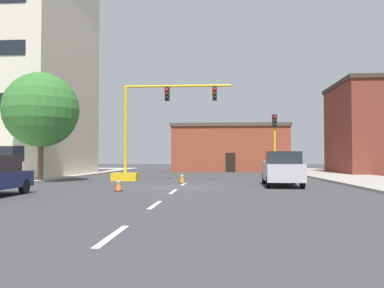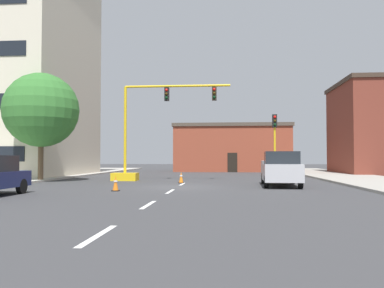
{
  "view_description": "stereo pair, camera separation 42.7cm",
  "coord_description": "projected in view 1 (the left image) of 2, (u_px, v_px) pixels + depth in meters",
  "views": [
    {
      "loc": [
        2.26,
        -22.33,
        1.64
      ],
      "look_at": [
        0.15,
        7.84,
        2.68
      ],
      "focal_mm": 37.45,
      "sensor_mm": 36.0,
      "label": 1
    },
    {
      "loc": [
        2.69,
        -22.3,
        1.64
      ],
      "look_at": [
        0.15,
        7.84,
        2.68
      ],
      "focal_mm": 37.45,
      "sensor_mm": 36.0,
      "label": 2
    }
  ],
  "objects": [
    {
      "name": "ground_plane",
      "position": [
        180.0,
        187.0,
        22.37
      ],
      "size": [
        160.0,
        160.0,
        0.0
      ],
      "primitive_type": "plane",
      "color": "#38383A"
    },
    {
      "name": "sidewalk_left",
      "position": [
        29.0,
        178.0,
        31.22
      ],
      "size": [
        6.0,
        56.0,
        0.14
      ],
      "primitive_type": "cube",
      "color": "#B2ADA3",
      "rests_on": "ground_plane"
    },
    {
      "name": "sidewalk_right",
      "position": [
        361.0,
        179.0,
        29.47
      ],
      "size": [
        6.0,
        56.0,
        0.14
      ],
      "primitive_type": "cube",
      "color": "#9E998E",
      "rests_on": "ground_plane"
    },
    {
      "name": "lane_stripe_seg_0",
      "position": [
        112.0,
        235.0,
        8.41
      ],
      "size": [
        0.16,
        2.4,
        0.01
      ],
      "primitive_type": "cube",
      "color": "silver",
      "rests_on": "ground_plane"
    },
    {
      "name": "lane_stripe_seg_1",
      "position": [
        155.0,
        205.0,
        13.89
      ],
      "size": [
        0.16,
        2.4,
        0.01
      ],
      "primitive_type": "cube",
      "color": "silver",
      "rests_on": "ground_plane"
    },
    {
      "name": "lane_stripe_seg_2",
      "position": [
        173.0,
        191.0,
        19.38
      ],
      "size": [
        0.16,
        2.4,
        0.01
      ],
      "primitive_type": "cube",
      "color": "silver",
      "rests_on": "ground_plane"
    },
    {
      "name": "lane_stripe_seg_3",
      "position": [
        184.0,
        184.0,
        24.86
      ],
      "size": [
        0.16,
        2.4,
        0.01
      ],
      "primitive_type": "cube",
      "color": "silver",
      "rests_on": "ground_plane"
    },
    {
      "name": "building_tall_left",
      "position": [
        7.0,
        68.0,
        36.01
      ],
      "size": [
        13.11,
        14.19,
        19.47
      ],
      "color": "beige",
      "rests_on": "ground_plane"
    },
    {
      "name": "building_brick_center",
      "position": [
        230.0,
        148.0,
        49.09
      ],
      "size": [
        13.84,
        7.98,
        5.63
      ],
      "color": "brown",
      "rests_on": "ground_plane"
    },
    {
      "name": "traffic_signal_gantry",
      "position": [
        140.0,
        150.0,
        28.53
      ],
      "size": [
        8.43,
        1.2,
        6.83
      ],
      "color": "yellow",
      "rests_on": "ground_plane"
    },
    {
      "name": "traffic_light_pole_right",
      "position": [
        275.0,
        132.0,
        29.24
      ],
      "size": [
        0.32,
        0.47,
        4.8
      ],
      "color": "yellow",
      "rests_on": "ground_plane"
    },
    {
      "name": "tree_left_near",
      "position": [
        41.0,
        110.0,
        27.23
      ],
      "size": [
        5.08,
        5.08,
        7.44
      ],
      "color": "brown",
      "rests_on": "ground_plane"
    },
    {
      "name": "pickup_truck_silver",
      "position": [
        282.0,
        169.0,
        23.23
      ],
      "size": [
        2.26,
        5.49,
        1.99
      ],
      "color": "#BCBCC1",
      "rests_on": "ground_plane"
    },
    {
      "name": "traffic_cone_roadside_a",
      "position": [
        118.0,
        184.0,
        19.6
      ],
      "size": [
        0.36,
        0.36,
        0.76
      ],
      "color": "black",
      "rests_on": "ground_plane"
    },
    {
      "name": "traffic_cone_roadside_b",
      "position": [
        182.0,
        177.0,
        25.75
      ],
      "size": [
        0.36,
        0.36,
        0.74
      ],
      "color": "black",
      "rests_on": "ground_plane"
    }
  ]
}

